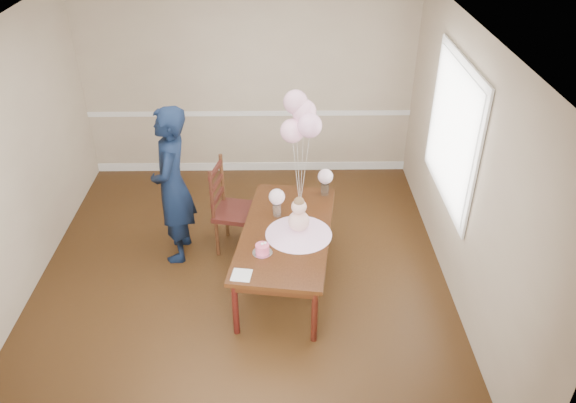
{
  "coord_description": "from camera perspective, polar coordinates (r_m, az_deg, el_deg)",
  "views": [
    {
      "loc": [
        0.44,
        -4.78,
        4.06
      ],
      "look_at": [
        0.5,
        -0.04,
        1.05
      ],
      "focal_mm": 35.0,
      "sensor_mm": 36.0,
      "label": 1
    }
  ],
  "objects": [
    {
      "name": "chair_leg_fl",
      "position": [
        6.53,
        -7.21,
        -3.7
      ],
      "size": [
        0.05,
        0.05,
        0.47
      ],
      "primitive_type": "cylinder",
      "rotation": [
        0.0,
        0.0,
        -0.21
      ],
      "color": "#3B1E10",
      "rests_on": "floor"
    },
    {
      "name": "wall_back",
      "position": [
        7.78,
        -4.07,
        11.97
      ],
      "size": [
        4.5,
        0.02,
        2.7
      ],
      "primitive_type": "cube",
      "color": "tan",
      "rests_on": "floor"
    },
    {
      "name": "balloon_c",
      "position": [
        5.8,
        1.65,
        9.12
      ],
      "size": [
        0.25,
        0.25,
        0.25
      ],
      "primitive_type": "sphere",
      "color": "#E4A1BB",
      "rests_on": "balloon_ribbon_c"
    },
    {
      "name": "cake_flower_a",
      "position": [
        5.47,
        -2.64,
        -4.32
      ],
      "size": [
        0.03,
        0.03,
        0.03
      ],
      "primitive_type": "sphere",
      "color": "white",
      "rests_on": "birthday_cake"
    },
    {
      "name": "roses_far",
      "position": [
        6.33,
        3.82,
        2.55
      ],
      "size": [
        0.17,
        0.17,
        0.17
      ],
      "primitive_type": "sphere",
      "color": "#FBD2E0",
      "rests_on": "rose_vase_far"
    },
    {
      "name": "table_apron",
      "position": [
        5.89,
        -0.19,
        -3.68
      ],
      "size": [
        1.05,
        1.82,
        0.09
      ],
      "primitive_type": "cube",
      "rotation": [
        0.0,
        0.0,
        -0.14
      ],
      "color": "black",
      "rests_on": "table_leg_fl"
    },
    {
      "name": "cake_flower_b",
      "position": [
        5.48,
        -2.33,
        -4.23
      ],
      "size": [
        0.03,
        0.03,
        0.03
      ],
      "primitive_type": "sphere",
      "color": "white",
      "rests_on": "birthday_cake"
    },
    {
      "name": "chair_leg_fr",
      "position": [
        6.44,
        -3.86,
        -4.12
      ],
      "size": [
        0.05,
        0.05,
        0.47
      ],
      "primitive_type": "cylinder",
      "rotation": [
        0.0,
        0.0,
        -0.21
      ],
      "color": "black",
      "rests_on": "floor"
    },
    {
      "name": "roses_near",
      "position": [
        5.95,
        -1.14,
        0.49
      ],
      "size": [
        0.17,
        0.17,
        0.17
      ],
      "primitive_type": "sphere",
      "color": "silver",
      "rests_on": "rose_vase_near"
    },
    {
      "name": "rose_vase_far",
      "position": [
        6.41,
        3.77,
        1.29
      ],
      "size": [
        0.1,
        0.1,
        0.14
      ],
      "primitive_type": "cylinder",
      "rotation": [
        0.0,
        0.0,
        -0.14
      ],
      "color": "silver",
      "rests_on": "dining_table_top"
    },
    {
      "name": "balloon_b",
      "position": [
        5.71,
        2.22,
        7.72
      ],
      "size": [
        0.25,
        0.25,
        0.25
      ],
      "primitive_type": "sphere",
      "color": "#ECA7CB",
      "rests_on": "balloon_ribbon_b"
    },
    {
      "name": "chair_leg_br",
      "position": [
        6.75,
        -3.04,
        -2.16
      ],
      "size": [
        0.05,
        0.05,
        0.47
      ],
      "primitive_type": "cylinder",
      "rotation": [
        0.0,
        0.0,
        -0.21
      ],
      "color": "#37120F",
      "rests_on": "floor"
    },
    {
      "name": "napkin",
      "position": [
        5.28,
        -4.74,
        -7.46
      ],
      "size": [
        0.21,
        0.21,
        0.01
      ],
      "primitive_type": "cube",
      "rotation": [
        0.0,
        0.0,
        -0.14
      ],
      "color": "silver",
      "rests_on": "dining_table_top"
    },
    {
      "name": "table_leg_br",
      "position": [
        6.7,
        3.99,
        -1.63
      ],
      "size": [
        0.07,
        0.07,
        0.63
      ],
      "primitive_type": "cylinder",
      "rotation": [
        0.0,
        0.0,
        -0.14
      ],
      "color": "black",
      "rests_on": "floor"
    },
    {
      "name": "chair_back_post_r",
      "position": [
        6.54,
        -6.72,
        2.38
      ],
      "size": [
        0.05,
        0.05,
        0.61
      ],
      "primitive_type": "cylinder",
      "rotation": [
        0.0,
        0.0,
        -0.21
      ],
      "color": "#3B1F10",
      "rests_on": "dining_chair_seat"
    },
    {
      "name": "window_blinds",
      "position": [
        6.11,
        16.25,
        6.83
      ],
      "size": [
        0.01,
        1.5,
        1.4
      ],
      "primitive_type": "cube",
      "color": "silver",
      "rests_on": "wall_right"
    },
    {
      "name": "chair_slat_mid",
      "position": [
        6.36,
        -7.25,
        1.85
      ],
      "size": [
        0.12,
        0.43,
        0.05
      ],
      "primitive_type": "cube",
      "rotation": [
        0.0,
        0.0,
        -0.21
      ],
      "color": "#35130E",
      "rests_on": "dining_chair_seat"
    },
    {
      "name": "birthday_cake",
      "position": [
        5.51,
        -2.63,
        -4.81
      ],
      "size": [
        0.15,
        0.15,
        0.09
      ],
      "primitive_type": "cylinder",
      "rotation": [
        0.0,
        0.0,
        -0.14
      ],
      "color": "#E94973",
      "rests_on": "cake_platter"
    },
    {
      "name": "chair_slat_low",
      "position": [
        6.45,
        -7.15,
        0.51
      ],
      "size": [
        0.12,
        0.43,
        0.05
      ],
      "primitive_type": "cube",
      "rotation": [
        0.0,
        0.0,
        -0.21
      ],
      "color": "black",
      "rests_on": "dining_chair_seat"
    },
    {
      "name": "table_leg_fr",
      "position": [
        5.4,
        2.71,
        -11.51
      ],
      "size": [
        0.07,
        0.07,
        0.63
      ],
      "primitive_type": "cylinder",
      "rotation": [
        0.0,
        0.0,
        -0.14
      ],
      "color": "black",
      "rests_on": "floor"
    },
    {
      "name": "dining_table_top",
      "position": [
        5.85,
        -0.19,
        -3.15
      ],
      "size": [
        1.16,
        1.92,
        0.05
      ],
      "primitive_type": "cube",
      "rotation": [
        0.0,
        0.0,
        -0.14
      ],
      "color": "black",
      "rests_on": "table_leg_fl"
    },
    {
      "name": "rose_vase_near",
      "position": [
        6.03,
        -1.13,
        -0.83
      ],
      "size": [
        0.1,
        0.1,
        0.14
      ],
      "primitive_type": "cylinder",
      "rotation": [
        0.0,
        0.0,
        -0.14
      ],
      "color": "white",
      "rests_on": "dining_table_top"
    },
    {
      "name": "baby_torso",
      "position": [
        5.69,
        1.1,
        -1.99
      ],
      "size": [
        0.22,
        0.22,
        0.22
      ],
      "primitive_type": "sphere",
      "color": "#F89CBC",
      "rests_on": "baby_skirt"
    },
    {
      "name": "chair_rail_trim",
      "position": [
        7.94,
        -3.95,
        8.9
      ],
      "size": [
        4.5,
        0.02,
        0.07
      ],
      "primitive_type": "cube",
      "color": "white",
      "rests_on": "wall_back"
    },
    {
      "name": "chair_slat_top",
      "position": [
        6.27,
        -7.36,
        3.23
      ],
      "size": [
        0.12,
        0.43,
        0.05
      ],
      "primitive_type": "cube",
      "rotation": [
        0.0,
        0.0,
        -0.21
      ],
      "color": "#34120E",
      "rests_on": "dining_chair_seat"
    },
    {
      "name": "balloon_ribbon_d",
      "position": [
        6.02,
        1.01,
        4.11
      ],
      "size": [
        0.06,
        0.1,
        1.03
      ],
      "primitive_type": "cylinder",
      "rotation": [
        -0.09,
        -0.07,
        -0.14
      ],
      "color": "silver",
      "rests_on": "balloon_weight"
    },
    {
      "name": "balloon_ribbon_a",
      "position": [
        6.04,
        0.86,
        2.73
      ],
      "size": [
        0.08,
        0.02,
        0.76
      ],
      "primitive_type": "cylinder",
      "rotation": [
        0.0,
        -0.1,
        -0.14
      ],
      "color": "white",
      "rests_on": "balloon_weight"
    },
    {
      "name": "baby_head",
      "position": [
        5.6,
        1.12,
        -0.54
      ],
      "size": [
        0.15,
        0.15,
        0.15
      ],
      "primitive_type": "sphere",
      "color": "beige",
      "rests_on": "baby_torso"
    },
    {
      "name": "dining_chair_seat",
      "position": [
        6.49,
        -5.2,
        -1.07
      ],
      "size": [
        0.57,
        0.57,
        0.05
      ],
      "primitive_type": "cube",
      "rotation": [
        0.0,
        0.0,
        -0.21
      ],
      "color": "#35110E",
      "rests_on": "chair_leg_fl"
    },
    {
      "name": "balloon_ribbon_c",
      "position": [
        6.03,
        1.43,
        3.66
      ],
      "size": [
        0.03,
        0.08,
        0.94
      ],
      "primitive_type": "cylinder",
      "rotation": [
        -0.09,
        0.02,
        -0.14
      ],
      "color": "silver",
      "rests_on": "balloon_weight"
    },
    {
      "name": "wall_left",
      "position": [
        6.12,
        -26.79,
        2.4
      ],
      "size": [
        0.02,
        5.0,
        2.7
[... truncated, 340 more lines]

